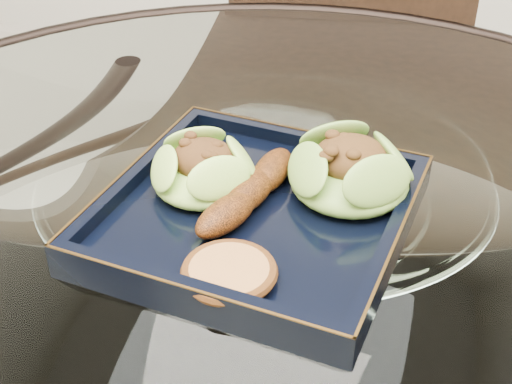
# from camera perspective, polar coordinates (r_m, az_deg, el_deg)

# --- Properties ---
(dining_table) EXTENTS (1.13, 1.13, 0.77)m
(dining_table) POSITION_cam_1_polar(r_m,az_deg,el_deg) (0.81, 0.62, -10.61)
(dining_table) COLOR white
(dining_table) RESTS_ON ground
(dining_chair) EXTENTS (0.51, 0.51, 1.02)m
(dining_chair) POSITION_cam_1_polar(r_m,az_deg,el_deg) (1.23, 6.87, 5.29)
(dining_chair) COLOR black
(dining_chair) RESTS_ON ground
(navy_plate) EXTENTS (0.30, 0.30, 0.02)m
(navy_plate) POSITION_cam_1_polar(r_m,az_deg,el_deg) (0.67, 0.00, -2.12)
(navy_plate) COLOR black
(navy_plate) RESTS_ON dining_table
(lettuce_wrap_left) EXTENTS (0.12, 0.12, 0.04)m
(lettuce_wrap_left) POSITION_cam_1_polar(r_m,az_deg,el_deg) (0.68, -4.21, 1.53)
(lettuce_wrap_left) COLOR #71A630
(lettuce_wrap_left) RESTS_ON navy_plate
(lettuce_wrap_right) EXTENTS (0.14, 0.14, 0.04)m
(lettuce_wrap_right) POSITION_cam_1_polar(r_m,az_deg,el_deg) (0.68, 7.51, 1.40)
(lettuce_wrap_right) COLOR #538B28
(lettuce_wrap_right) RESTS_ON navy_plate
(roasted_plantain) EXTENTS (0.07, 0.15, 0.03)m
(roasted_plantain) POSITION_cam_1_polar(r_m,az_deg,el_deg) (0.66, -0.49, 0.05)
(roasted_plantain) COLOR #682E0B
(roasted_plantain) RESTS_ON navy_plate
(crumb_patty) EXTENTS (0.07, 0.07, 0.01)m
(crumb_patty) POSITION_cam_1_polar(r_m,az_deg,el_deg) (0.58, -2.16, -6.54)
(crumb_patty) COLOR #C07940
(crumb_patty) RESTS_ON navy_plate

